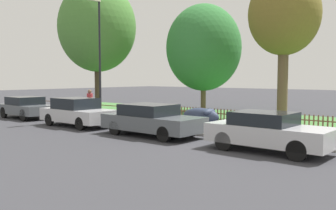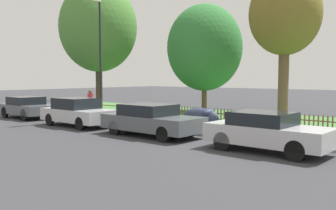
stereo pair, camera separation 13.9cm
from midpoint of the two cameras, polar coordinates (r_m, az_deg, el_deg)
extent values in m
plane|color=#38383D|center=(14.55, 11.55, -5.45)|extent=(120.00, 120.00, 0.00)
cube|color=#B2ADA3|center=(14.62, 11.74, -5.17)|extent=(41.97, 0.20, 0.12)
cube|color=#477F3D|center=(20.93, 20.81, -2.67)|extent=(41.97, 7.87, 0.01)
cube|color=brown|center=(17.29, 16.52, -3.18)|extent=(41.97, 0.03, 0.05)
cube|color=brown|center=(17.24, 16.55, -1.91)|extent=(41.97, 0.03, 0.05)
cube|color=brown|center=(21.28, -2.04, -1.10)|extent=(0.06, 0.03, 0.88)
cube|color=brown|center=(21.16, -1.67, -1.13)|extent=(0.06, 0.03, 0.88)
cube|color=brown|center=(21.03, -1.29, -1.17)|extent=(0.06, 0.03, 0.88)
cube|color=brown|center=(20.91, -0.90, -1.20)|extent=(0.06, 0.03, 0.88)
cube|color=brown|center=(20.79, -0.51, -1.23)|extent=(0.06, 0.03, 0.88)
cube|color=brown|center=(20.67, -0.12, -1.26)|extent=(0.06, 0.03, 0.88)
cube|color=brown|center=(20.55, 0.28, -1.29)|extent=(0.06, 0.03, 0.88)
cube|color=brown|center=(20.43, 0.68, -1.33)|extent=(0.06, 0.03, 0.88)
cube|color=brown|center=(20.31, 1.09, -1.36)|extent=(0.06, 0.03, 0.88)
cube|color=brown|center=(20.20, 1.50, -1.39)|extent=(0.06, 0.03, 0.88)
cube|color=brown|center=(20.08, 1.92, -1.43)|extent=(0.06, 0.03, 0.88)
cube|color=brown|center=(19.97, 2.34, -1.46)|extent=(0.06, 0.03, 0.88)
cube|color=brown|center=(19.85, 2.77, -1.50)|extent=(0.06, 0.03, 0.88)
cube|color=brown|center=(19.74, 3.20, -1.53)|extent=(0.06, 0.03, 0.88)
cube|color=brown|center=(19.63, 3.64, -1.57)|extent=(0.06, 0.03, 0.88)
cube|color=brown|center=(19.52, 4.08, -1.60)|extent=(0.06, 0.03, 0.88)
cube|color=brown|center=(19.41, 4.53, -1.64)|extent=(0.06, 0.03, 0.88)
cube|color=brown|center=(19.30, 4.98, -1.67)|extent=(0.06, 0.03, 0.88)
cube|color=brown|center=(19.20, 5.43, -1.71)|extent=(0.06, 0.03, 0.88)
cube|color=brown|center=(19.09, 5.90, -1.75)|extent=(0.06, 0.03, 0.88)
cube|color=brown|center=(18.99, 6.36, -1.78)|extent=(0.06, 0.03, 0.88)
cube|color=brown|center=(18.88, 6.84, -1.82)|extent=(0.06, 0.03, 0.88)
cube|color=brown|center=(18.78, 7.31, -1.86)|extent=(0.06, 0.03, 0.88)
cube|color=brown|center=(18.68, 7.80, -1.90)|extent=(0.06, 0.03, 0.88)
cube|color=brown|center=(18.58, 8.28, -1.93)|extent=(0.06, 0.03, 0.88)
cube|color=brown|center=(18.49, 8.78, -1.97)|extent=(0.06, 0.03, 0.88)
cube|color=brown|center=(18.39, 9.27, -2.01)|extent=(0.06, 0.03, 0.88)
cube|color=brown|center=(18.30, 9.78, -2.05)|extent=(0.06, 0.03, 0.88)
cube|color=brown|center=(18.20, 10.29, -2.09)|extent=(0.06, 0.03, 0.88)
cube|color=brown|center=(18.11, 10.80, -2.13)|extent=(0.06, 0.03, 0.88)
cube|color=brown|center=(18.02, 11.32, -2.17)|extent=(0.06, 0.03, 0.88)
cube|color=brown|center=(17.93, 11.84, -2.21)|extent=(0.06, 0.03, 0.88)
cube|color=brown|center=(17.85, 12.37, -2.25)|extent=(0.06, 0.03, 0.88)
cube|color=brown|center=(17.76, 12.91, -2.29)|extent=(0.06, 0.03, 0.88)
cube|color=brown|center=(17.68, 13.45, -2.33)|extent=(0.06, 0.03, 0.88)
cube|color=brown|center=(17.59, 13.99, -2.37)|extent=(0.06, 0.03, 0.88)
cube|color=brown|center=(17.51, 14.54, -2.41)|extent=(0.06, 0.03, 0.88)
cube|color=brown|center=(17.43, 15.10, -2.45)|extent=(0.06, 0.03, 0.88)
cube|color=brown|center=(17.36, 15.66, -2.49)|extent=(0.06, 0.03, 0.88)
cube|color=brown|center=(17.28, 16.22, -2.53)|extent=(0.06, 0.03, 0.88)
cube|color=brown|center=(17.21, 16.79, -2.57)|extent=(0.06, 0.03, 0.88)
cube|color=brown|center=(17.13, 17.37, -2.61)|extent=(0.06, 0.03, 0.88)
cube|color=brown|center=(17.06, 17.95, -2.66)|extent=(0.06, 0.03, 0.88)
cube|color=brown|center=(16.99, 18.53, -2.70)|extent=(0.06, 0.03, 0.88)
cube|color=brown|center=(16.93, 19.12, -2.74)|extent=(0.06, 0.03, 0.88)
cube|color=brown|center=(16.86, 19.71, -2.78)|extent=(0.06, 0.03, 0.88)
cube|color=brown|center=(16.80, 20.31, -2.82)|extent=(0.06, 0.03, 0.88)
cube|color=brown|center=(16.74, 20.91, -2.86)|extent=(0.06, 0.03, 0.88)
cube|color=brown|center=(16.68, 21.52, -2.90)|extent=(0.06, 0.03, 0.88)
cube|color=brown|center=(16.62, 22.13, -2.95)|extent=(0.06, 0.03, 0.88)
cube|color=brown|center=(16.56, 22.75, -2.99)|extent=(0.06, 0.03, 0.88)
cube|color=brown|center=(16.51, 23.37, -3.03)|extent=(0.06, 0.03, 0.88)
cube|color=brown|center=(16.46, 23.99, -3.07)|extent=(0.06, 0.03, 0.88)
cube|color=#51565B|center=(23.63, -20.43, -0.57)|extent=(3.90, 1.93, 0.53)
cube|color=black|center=(23.76, -20.67, 0.65)|extent=(1.90, 1.68, 0.46)
cylinder|color=black|center=(23.01, -17.20, -1.16)|extent=(0.67, 0.16, 0.66)
cylinder|color=black|center=(22.21, -20.89, -1.44)|extent=(0.67, 0.16, 0.66)
cylinder|color=black|center=(25.08, -20.00, -0.79)|extent=(0.67, 0.16, 0.66)
cylinder|color=black|center=(24.35, -23.45, -1.03)|extent=(0.67, 0.16, 0.66)
cube|color=#BCBCC1|center=(19.04, -13.28, -1.47)|extent=(4.08, 1.84, 0.60)
cube|color=black|center=(19.16, -13.67, 0.26)|extent=(1.97, 1.64, 0.54)
cylinder|color=black|center=(18.59, -8.91, -2.34)|extent=(0.62, 0.15, 0.61)
cylinder|color=black|center=(17.58, -13.03, -2.79)|extent=(0.62, 0.15, 0.61)
cylinder|color=black|center=(20.57, -13.47, -1.77)|extent=(0.62, 0.15, 0.61)
cylinder|color=black|center=(19.65, -17.39, -2.13)|extent=(0.62, 0.15, 0.61)
cube|color=#51565B|center=(15.51, -2.20, -2.68)|extent=(4.39, 1.90, 0.60)
cube|color=black|center=(15.61, -2.80, -0.70)|extent=(2.11, 1.69, 0.46)
cylinder|color=black|center=(15.34, 3.72, -3.73)|extent=(0.61, 0.15, 0.61)
cylinder|color=black|center=(14.02, -0.51, -4.48)|extent=(0.61, 0.15, 0.61)
cylinder|color=black|center=(17.09, -3.58, -2.90)|extent=(0.61, 0.15, 0.61)
cylinder|color=black|center=(15.92, -7.90, -3.47)|extent=(0.61, 0.15, 0.61)
cube|color=#BCBCC1|center=(12.65, 15.28, -4.37)|extent=(4.01, 1.77, 0.61)
cube|color=black|center=(12.67, 14.51, -1.98)|extent=(1.94, 1.57, 0.42)
cylinder|color=black|center=(12.94, 21.74, -5.48)|extent=(0.63, 0.15, 0.62)
cylinder|color=black|center=(11.49, 19.14, -6.63)|extent=(0.63, 0.15, 0.62)
cylinder|color=black|center=(13.93, 12.06, -4.59)|extent=(0.63, 0.15, 0.62)
cylinder|color=black|center=(12.60, 8.59, -5.49)|extent=(0.63, 0.15, 0.62)
cylinder|color=black|center=(17.25, 7.26, -2.97)|extent=(0.54, 0.11, 0.54)
cylinder|color=black|center=(18.07, 3.26, -2.61)|extent=(0.54, 0.11, 0.54)
ellipsoid|color=#2D3851|center=(17.61, 5.22, -1.72)|extent=(1.97, 0.70, 0.79)
ellipsoid|color=#2D3851|center=(17.34, 6.49, -1.12)|extent=(0.47, 0.85, 0.36)
cylinder|color=#473828|center=(27.38, -10.32, 3.55)|extent=(0.47, 0.47, 4.23)
ellipsoid|color=#4C8438|center=(27.61, -10.43, 11.58)|extent=(5.51, 5.51, 6.33)
cylinder|color=brown|center=(26.30, 5.70, 2.04)|extent=(0.36, 0.36, 2.82)
ellipsoid|color=#337A38|center=(26.36, 5.75, 8.70)|extent=(5.21, 5.21, 5.99)
cylinder|color=brown|center=(22.19, 17.35, 3.85)|extent=(0.58, 0.58, 4.68)
ellipsoid|color=olive|center=(22.46, 17.56, 13.08)|extent=(3.99, 3.99, 4.59)
cylinder|color=#7F6B51|center=(22.57, -11.23, -0.94)|extent=(0.15, 0.15, 0.82)
cylinder|color=#7F6B51|center=(22.51, -11.83, -0.96)|extent=(0.15, 0.15, 0.82)
cylinder|color=#B73338|center=(22.48, -11.56, 0.92)|extent=(0.46, 0.46, 0.65)
sphere|color=brown|center=(22.46, -11.58, 2.04)|extent=(0.22, 0.22, 0.22)
cylinder|color=black|center=(20.51, -10.08, 6.36)|extent=(0.11, 0.11, 6.40)
camera|label=1|loc=(0.07, -89.78, 0.02)|focal=40.00mm
camera|label=2|loc=(0.07, 90.22, -0.02)|focal=40.00mm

